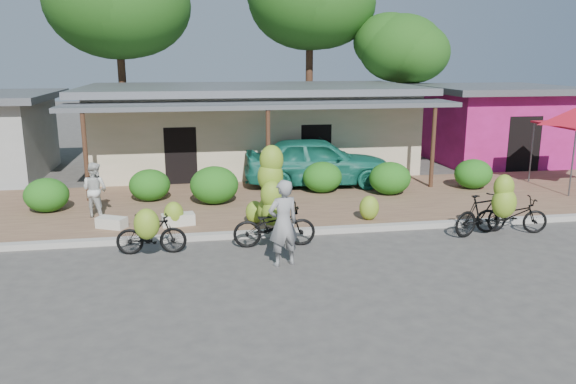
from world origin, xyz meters
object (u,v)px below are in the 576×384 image
bike_center (273,208)px  bike_right (488,210)px  sack_far (112,223)px  bystander (95,190)px  bike_far_right (511,215)px  sack_near (178,219)px  vendor (283,223)px  teal_van (317,161)px  tree_near_right (397,46)px  bike_left (150,232)px

bike_center → bike_right: (5.41, -0.37, -0.19)m
sack_far → bystander: bearing=115.1°
bike_far_right → sack_near: size_ratio=2.24×
bike_center → sack_far: bearing=70.1°
bike_far_right → vendor: size_ratio=1.00×
sack_near → sack_far: sack_near is taller
teal_van → tree_near_right: bearing=-31.7°
bike_right → vendor: bearing=84.0°
tree_near_right → sack_near: size_ratio=7.65×
tree_near_right → bike_left: bearing=-128.2°
bystander → teal_van: 7.44m
tree_near_right → vendor: (-7.83, -14.69, -3.98)m
bike_left → sack_far: (-1.13, 2.01, -0.31)m
bike_left → sack_far: bearing=32.1°
bike_center → sack_near: bike_center is taller
vendor → bike_center: bearing=-106.8°
bike_right → sack_near: (-7.72, 1.93, -0.43)m
sack_near → teal_van: bearing=40.9°
sack_near → bike_left: bearing=-106.2°
sack_far → teal_van: (6.34, 3.98, 0.70)m
bystander → sack_far: bearing=145.3°
vendor → bike_right: bearing=174.7°
bike_right → sack_near: bike_right is taller
tree_near_right → vendor: size_ratio=3.40×
tree_near_right → bike_far_right: (-1.64, -13.38, -4.46)m
vendor → bystander: vendor is taller
tree_near_right → bike_far_right: 14.20m
bike_center → bike_right: bearing=-92.0°
tree_near_right → vendor: tree_near_right is taller
tree_near_right → bike_far_right: bearing=-97.0°
vendor → teal_van: (2.32, 7.08, 0.01)m
teal_van → bike_center: bearing=161.6°
bike_left → teal_van: 7.94m
bike_far_right → tree_near_right: bearing=5.8°
bike_right → teal_van: 6.71m
tree_near_right → bike_left: (-10.71, -13.60, -4.37)m
bike_far_right → sack_near: 8.68m
bike_center → sack_near: 2.86m
bike_center → bystander: (-4.56, 2.78, -0.00)m
sack_near → sack_far: bearing=178.6°
tree_near_right → bike_center: bearing=-120.7°
vendor → teal_van: size_ratio=0.39×
bike_left → teal_van: teal_van is taller
tree_near_right → bike_right: 14.42m
sack_far → bystander: (-0.55, 1.18, 0.62)m
tree_near_right → bike_center: tree_near_right is taller
bike_far_right → bystander: bearing=87.3°
vendor → teal_van: 7.45m
sack_near → bystander: bystander is taller
bike_center → sack_far: 4.36m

